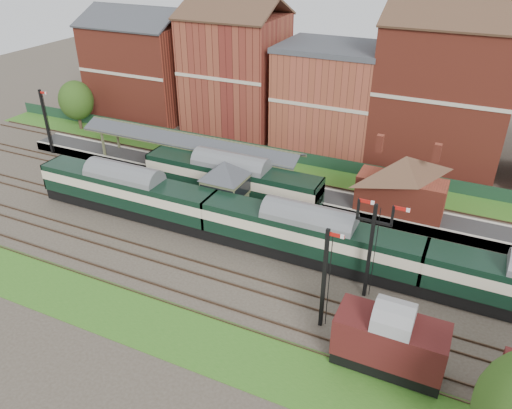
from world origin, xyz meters
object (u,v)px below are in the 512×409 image
at_px(dmu_train, 308,235).
at_px(goods_van_a, 390,341).
at_px(semaphore_bracket, 371,245).
at_px(platform_railcar, 231,179).
at_px(signal_box, 225,189).

relative_size(dmu_train, goods_van_a, 8.22).
bearing_deg(dmu_train, goods_van_a, -46.18).
height_order(semaphore_bracket, dmu_train, semaphore_bracket).
bearing_deg(dmu_train, semaphore_bracket, -23.93).
bearing_deg(platform_railcar, semaphore_bracket, -29.18).
xyz_separation_m(semaphore_bracket, platform_railcar, (-16.12, 9.00, -2.13)).
relative_size(platform_railcar, goods_van_a, 2.76).
relative_size(semaphore_bracket, dmu_train, 0.15).
bearing_deg(semaphore_bracket, goods_van_a, -65.22).
bearing_deg(platform_railcar, goods_van_a, -39.03).
height_order(dmu_train, goods_van_a, dmu_train).
bearing_deg(goods_van_a, dmu_train, 133.82).
distance_m(dmu_train, goods_van_a, 12.47).
bearing_deg(platform_railcar, dmu_train, -31.80).
height_order(signal_box, platform_railcar, signal_box).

